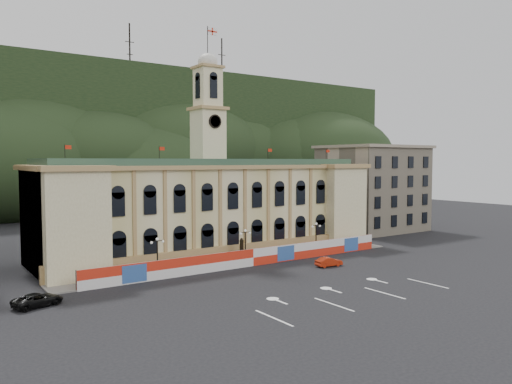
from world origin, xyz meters
TOP-DOWN VIEW (x-y plane):
  - ground at (0.00, 0.00)m, footprint 260.00×260.00m
  - lane_markings at (0.00, -5.00)m, footprint 26.00×10.00m
  - hill_ridge at (0.03, 121.99)m, footprint 230.00×80.00m
  - city_hall at (0.00, 27.63)m, footprint 56.20×17.60m
  - side_building_right at (43.00, 30.93)m, footprint 21.00×17.00m
  - hoarding_fence at (0.06, 15.07)m, footprint 50.00×0.44m
  - pavement at (0.00, 17.75)m, footprint 56.00×5.50m
  - statue at (0.00, 18.00)m, footprint 1.40×1.40m
  - lamp_left at (-14.00, 17.00)m, footprint 1.96×0.44m
  - lamp_center at (0.00, 17.00)m, footprint 1.96×0.44m
  - lamp_right at (14.00, 17.00)m, footprint 1.96×0.44m
  - red_sedan at (8.85, 8.46)m, footprint 2.37×4.42m
  - black_suv at (-30.00, 11.27)m, footprint 5.01×6.36m

SIDE VIEW (x-z plane):
  - ground at x=0.00m, z-range 0.00..0.00m
  - lane_markings at x=0.00m, z-range -0.01..0.01m
  - pavement at x=0.00m, z-range 0.00..0.16m
  - red_sedan at x=8.85m, z-range 0.00..1.35m
  - black_suv at x=-30.00m, z-range 0.00..1.43m
  - statue at x=0.00m, z-range -0.67..3.05m
  - hoarding_fence at x=0.06m, z-range 0.00..2.50m
  - lamp_left at x=-14.00m, z-range 0.50..5.65m
  - lamp_center at x=0.00m, z-range 0.50..5.65m
  - lamp_right at x=14.00m, z-range 0.50..5.65m
  - city_hall at x=0.00m, z-range -10.70..26.40m
  - side_building_right at x=43.00m, z-range 0.03..18.63m
  - hill_ridge at x=0.03m, z-range -12.52..51.48m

